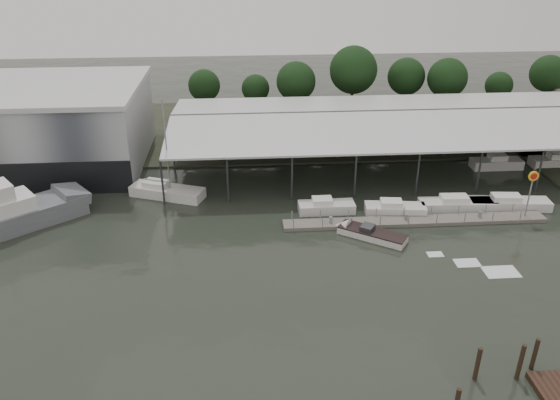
{
  "coord_description": "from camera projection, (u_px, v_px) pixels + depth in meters",
  "views": [
    {
      "loc": [
        -3.0,
        -39.68,
        27.52
      ],
      "look_at": [
        0.77,
        11.41,
        2.5
      ],
      "focal_mm": 35.0,
      "sensor_mm": 36.0,
      "label": 1
    }
  ],
  "objects": [
    {
      "name": "moored_cruiser_2",
      "position": [
        457.0,
        204.0,
        60.37
      ],
      "size": [
        8.57,
        2.58,
        1.7
      ],
      "rotation": [
        0.0,
        0.0,
        -0.05
      ],
      "color": "silver",
      "rests_on": "ground"
    },
    {
      "name": "mooring_pilings",
      "position": [
        511.0,
        394.0,
        34.86
      ],
      "size": [
        7.33,
        7.86,
        3.65
      ],
      "color": "#34241A",
      "rests_on": "ground"
    },
    {
      "name": "white_sailboat",
      "position": [
        166.0,
        191.0,
        63.28
      ],
      "size": [
        9.01,
        5.5,
        11.93
      ],
      "rotation": [
        0.0,
        0.0,
        -0.36
      ],
      "color": "silver",
      "rests_on": "ground"
    },
    {
      "name": "moored_cruiser_3",
      "position": [
        509.0,
        203.0,
        60.59
      ],
      "size": [
        8.96,
        3.01,
        1.7
      ],
      "rotation": [
        0.0,
        0.0,
        -0.09
      ],
      "color": "silver",
      "rests_on": "ground"
    },
    {
      "name": "grey_trawler",
      "position": [
        8.0,
        215.0,
        55.88
      ],
      "size": [
        15.35,
        13.27,
        8.84
      ],
      "rotation": [
        0.0,
        0.0,
        0.66
      ],
      "color": "slate",
      "rests_on": "ground"
    },
    {
      "name": "shell_fuel_sign",
      "position": [
        532.0,
        186.0,
        56.85
      ],
      "size": [
        1.1,
        0.18,
        5.55
      ],
      "color": "gray",
      "rests_on": "ground"
    },
    {
      "name": "horizon_tree_line",
      "position": [
        404.0,
        77.0,
        89.74
      ],
      "size": [
        71.11,
        9.32,
        11.58
      ],
      "color": "#322316",
      "rests_on": "ground"
    },
    {
      "name": "speedboat_underway",
      "position": [
        366.0,
        233.0,
        55.04
      ],
      "size": [
        16.21,
        11.41,
        2.0
      ],
      "rotation": [
        0.0,
        0.0,
        2.54
      ],
      "color": "silver",
      "rests_on": "ground"
    },
    {
      "name": "ground",
      "position": [
        281.0,
        283.0,
        47.84
      ],
      "size": [
        200.0,
        200.0,
        0.0
      ],
      "primitive_type": "plane",
      "color": "#242A22",
      "rests_on": "ground"
    },
    {
      "name": "land_strip_far",
      "position": [
        261.0,
        129.0,
        85.43
      ],
      "size": [
        140.0,
        30.0,
        0.3
      ],
      "color": "#35392B",
      "rests_on": "ground"
    },
    {
      "name": "storage_warehouse",
      "position": [
        48.0,
        125.0,
        70.5
      ],
      "size": [
        24.5,
        20.5,
        10.5
      ],
      "color": "#A2A6AD",
      "rests_on": "ground"
    },
    {
      "name": "covered_boat_shed",
      "position": [
        394.0,
        116.0,
        71.36
      ],
      "size": [
        58.24,
        24.0,
        6.96
      ],
      "color": "silver",
      "rests_on": "ground"
    },
    {
      "name": "moored_cruiser_0",
      "position": [
        326.0,
        207.0,
        59.84
      ],
      "size": [
        6.17,
        2.28,
        1.7
      ],
      "rotation": [
        0.0,
        0.0,
        0.01
      ],
      "color": "silver",
      "rests_on": "ground"
    },
    {
      "name": "moored_cruiser_1",
      "position": [
        395.0,
        209.0,
        59.35
      ],
      "size": [
        6.74,
        2.97,
        1.7
      ],
      "rotation": [
        0.0,
        0.0,
        -0.12
      ],
      "color": "silver",
      "rests_on": "ground"
    },
    {
      "name": "floating_dock",
      "position": [
        415.0,
        221.0,
        57.7
      ],
      "size": [
        28.0,
        2.0,
        1.4
      ],
      "color": "slate",
      "rests_on": "ground"
    }
  ]
}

